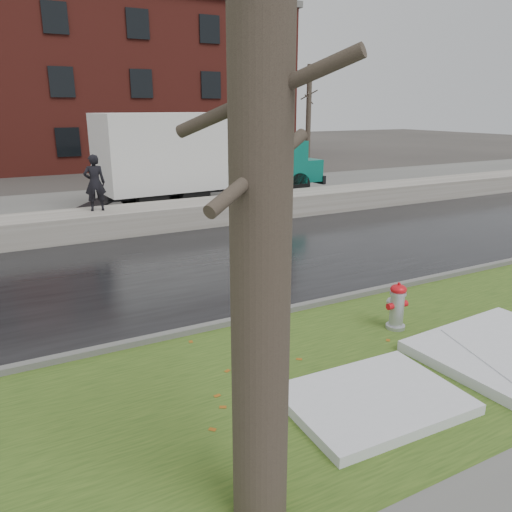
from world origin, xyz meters
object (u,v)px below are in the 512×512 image
fire_hydrant (397,304)px  box_truck (201,157)px  tree (261,178)px  worker (95,183)px

fire_hydrant → box_truck: bearing=86.3°
tree → box_truck: bearing=69.7°
fire_hydrant → tree: bearing=-145.4°
fire_hydrant → box_truck: (1.43, 12.27, 1.37)m
box_truck → worker: 5.49m
box_truck → worker: size_ratio=6.42×
fire_hydrant → tree: 5.44m
fire_hydrant → worker: worker is taller
box_truck → fire_hydrant: bearing=-101.0°
fire_hydrant → box_truck: size_ratio=0.08×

